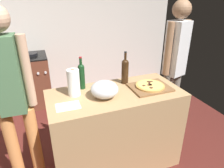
# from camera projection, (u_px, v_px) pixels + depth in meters

# --- Properties ---
(ground_plane) EXTENTS (4.39, 3.51, 0.02)m
(ground_plane) POSITION_uv_depth(u_px,v_px,m) (86.00, 132.00, 2.90)
(ground_plane) COLOR #511E19
(kitchen_wall_rear) EXTENTS (4.39, 0.10, 2.60)m
(kitchen_wall_rear) POSITION_uv_depth(u_px,v_px,m) (61.00, 24.00, 3.63)
(kitchen_wall_rear) COLOR beige
(kitchen_wall_rear) RESTS_ON ground_plane
(counter) EXTENTS (1.35, 0.63, 0.91)m
(counter) POSITION_uv_depth(u_px,v_px,m) (115.00, 129.00, 2.20)
(counter) COLOR tan
(counter) RESTS_ON ground_plane
(cutting_board) EXTENTS (0.40, 0.32, 0.02)m
(cutting_board) POSITION_uv_depth(u_px,v_px,m) (150.00, 87.00, 2.09)
(cutting_board) COLOR brown
(cutting_board) RESTS_ON counter
(pizza) EXTENTS (0.30, 0.30, 0.03)m
(pizza) POSITION_uv_depth(u_px,v_px,m) (150.00, 86.00, 2.09)
(pizza) COLOR tan
(pizza) RESTS_ON cutting_board
(mixing_bowl) EXTENTS (0.26, 0.26, 0.16)m
(mixing_bowl) POSITION_uv_depth(u_px,v_px,m) (105.00, 89.00, 1.89)
(mixing_bowl) COLOR #B2B2B7
(mixing_bowl) RESTS_ON counter
(paper_towel_roll) EXTENTS (0.12, 0.12, 0.26)m
(paper_towel_roll) POSITION_uv_depth(u_px,v_px,m) (74.00, 83.00, 1.91)
(paper_towel_roll) COLOR white
(paper_towel_roll) RESTS_ON counter
(wine_bottle_amber) EXTENTS (0.08, 0.08, 0.36)m
(wine_bottle_amber) POSITION_uv_depth(u_px,v_px,m) (125.00, 70.00, 2.16)
(wine_bottle_amber) COLOR #331E0F
(wine_bottle_amber) RESTS_ON counter
(wine_bottle_clear) EXTENTS (0.06, 0.06, 0.34)m
(wine_bottle_clear) POSITION_uv_depth(u_px,v_px,m) (81.00, 75.00, 2.04)
(wine_bottle_clear) COLOR #143819
(wine_bottle_clear) RESTS_ON counter
(recipe_sheet) EXTENTS (0.21, 0.16, 0.00)m
(recipe_sheet) POSITION_uv_depth(u_px,v_px,m) (68.00, 106.00, 1.77)
(recipe_sheet) COLOR white
(recipe_sheet) RESTS_ON counter
(stove) EXTENTS (0.56, 0.61, 0.92)m
(stove) POSITION_uv_depth(u_px,v_px,m) (32.00, 80.00, 3.44)
(stove) COLOR brown
(stove) RESTS_ON ground_plane
(person_in_stripes) EXTENTS (0.37, 0.21, 1.75)m
(person_in_stripes) POSITION_uv_depth(u_px,v_px,m) (13.00, 96.00, 1.71)
(person_in_stripes) COLOR #D88C4C
(person_in_stripes) RESTS_ON ground_plane
(person_in_red) EXTENTS (0.37, 0.26, 1.75)m
(person_in_red) POSITION_uv_depth(u_px,v_px,m) (175.00, 63.00, 2.49)
(person_in_red) COLOR slate
(person_in_red) RESTS_ON ground_plane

